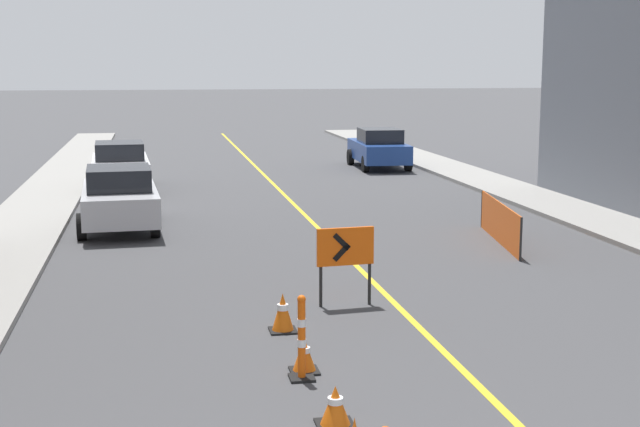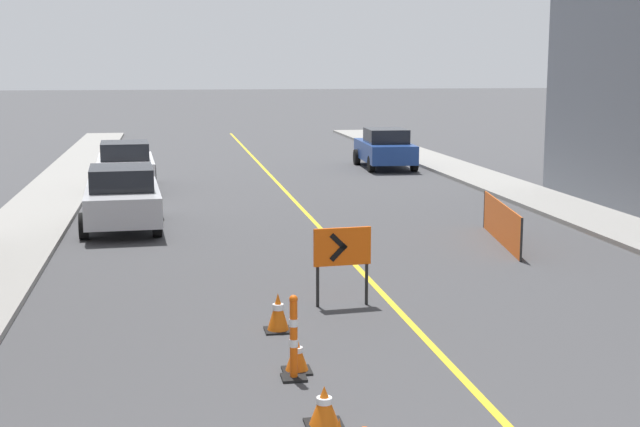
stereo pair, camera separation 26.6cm
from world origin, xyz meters
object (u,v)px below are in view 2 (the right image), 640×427
object	(u,v)px
traffic_cone_fifth	(297,355)
traffic_cone_farthest	(278,312)
parked_car_curb_far	(385,148)
arrow_barricade_primary	(342,250)
traffic_cone_fourth	(324,407)
parked_car_curb_near	(122,197)
parked_car_curb_mid	(126,165)
delineator_post_rear	(294,343)

from	to	relation	value
traffic_cone_fifth	traffic_cone_farthest	distance (m)	1.89
parked_car_curb_far	arrow_barricade_primary	bearing A→B (deg)	-103.21
traffic_cone_fourth	parked_car_curb_near	world-z (taller)	parked_car_curb_near
parked_car_curb_mid	parked_car_curb_far	distance (m)	10.94
traffic_cone_farthest	parked_car_curb_near	world-z (taller)	parked_car_curb_near
traffic_cone_fourth	parked_car_curb_near	bearing A→B (deg)	102.18
traffic_cone_fourth	delineator_post_rear	size ratio (longest dim) A/B	0.42
traffic_cone_fourth	traffic_cone_farthest	xyz separation A→B (m)	(-0.07, 3.76, 0.06)
traffic_cone_farthest	delineator_post_rear	size ratio (longest dim) A/B	0.53
parked_car_curb_mid	traffic_cone_farthest	bearing A→B (deg)	-82.48
parked_car_curb_near	parked_car_curb_mid	bearing A→B (deg)	88.93
traffic_cone_fifth	parked_car_curb_mid	xyz separation A→B (m)	(-3.04, 18.63, 0.56)
parked_car_curb_near	parked_car_curb_mid	xyz separation A→B (m)	(-0.24, 7.33, 0.00)
parked_car_curb_far	traffic_cone_fourth	bearing A→B (deg)	-102.71
arrow_barricade_primary	traffic_cone_fourth	bearing A→B (deg)	-108.72
delineator_post_rear	parked_car_curb_far	bearing A→B (deg)	73.36
traffic_cone_fourth	traffic_cone_farthest	bearing A→B (deg)	90.99
traffic_cone_farthest	delineator_post_rear	world-z (taller)	delineator_post_rear
delineator_post_rear	arrow_barricade_primary	xyz separation A→B (m)	(1.33, 3.45, 0.48)
traffic_cone_fourth	traffic_cone_fifth	size ratio (longest dim) A/B	1.01
traffic_cone_fourth	arrow_barricade_primary	bearing A→B (deg)	76.62
delineator_post_rear	parked_car_curb_mid	distance (m)	19.14
traffic_cone_fifth	arrow_barricade_primary	distance (m)	3.50
traffic_cone_fourth	parked_car_curb_mid	distance (m)	20.74
arrow_barricade_primary	parked_car_curb_mid	size ratio (longest dim) A/B	0.31
traffic_cone_farthest	arrow_barricade_primary	world-z (taller)	arrow_barricade_primary
traffic_cone_farthest	parked_car_curb_far	distance (m)	22.39
traffic_cone_farthest	parked_car_curb_mid	world-z (taller)	parked_car_curb_mid
traffic_cone_fifth	parked_car_curb_mid	world-z (taller)	parked_car_curb_mid
traffic_cone_fourth	arrow_barricade_primary	xyz separation A→B (m)	(1.20, 5.06, 0.73)
traffic_cone_fifth	parked_car_curb_far	xyz separation A→B (m)	(6.93, 23.17, 0.56)
parked_car_curb_near	traffic_cone_fourth	bearing A→B (deg)	-80.74
traffic_cone_fourth	arrow_barricade_primary	world-z (taller)	arrow_barricade_primary
parked_car_curb_mid	parked_car_curb_far	world-z (taller)	same
traffic_cone_fifth	parked_car_curb_far	bearing A→B (deg)	73.36
traffic_cone_fourth	parked_car_curb_far	world-z (taller)	parked_car_curb_far
traffic_cone_fourth	traffic_cone_fifth	xyz separation A→B (m)	(-0.05, 1.87, -0.00)
delineator_post_rear	parked_car_curb_far	size ratio (longest dim) A/B	0.26
arrow_barricade_primary	parked_car_curb_mid	bearing A→B (deg)	100.16
traffic_cone_fifth	arrow_barricade_primary	xyz separation A→B (m)	(1.25, 3.18, 0.73)
traffic_cone_fourth	delineator_post_rear	xyz separation A→B (m)	(-0.12, 1.60, 0.25)
traffic_cone_fifth	parked_car_curb_near	world-z (taller)	parked_car_curb_near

